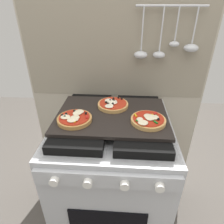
% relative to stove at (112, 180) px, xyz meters
% --- Properties ---
extents(ground_plane, '(4.00, 4.00, 0.00)m').
position_rel_stove_xyz_m(ground_plane, '(0.00, 0.00, -0.45)').
color(ground_plane, '#4C4742').
extents(kitchen_backsplash, '(1.10, 0.09, 1.55)m').
position_rel_stove_xyz_m(kitchen_backsplash, '(0.00, 0.34, 0.34)').
color(kitchen_backsplash, '#B2A893').
rests_on(kitchen_backsplash, ground_plane).
extents(stove, '(0.60, 0.64, 0.90)m').
position_rel_stove_xyz_m(stove, '(0.00, 0.00, 0.00)').
color(stove, '#B7BABF').
rests_on(stove, ground_plane).
extents(baking_tray, '(0.54, 0.38, 0.02)m').
position_rel_stove_xyz_m(baking_tray, '(0.00, 0.00, 0.46)').
color(baking_tray, black).
rests_on(baking_tray, stove).
extents(pizza_left, '(0.16, 0.16, 0.03)m').
position_rel_stove_xyz_m(pizza_left, '(-0.17, -0.08, 0.48)').
color(pizza_left, '#C18947').
rests_on(pizza_left, baking_tray).
extents(pizza_right, '(0.16, 0.16, 0.03)m').
position_rel_stove_xyz_m(pizza_right, '(0.17, -0.06, 0.48)').
color(pizza_right, tan).
rests_on(pizza_right, baking_tray).
extents(pizza_center, '(0.16, 0.16, 0.03)m').
position_rel_stove_xyz_m(pizza_center, '(0.00, 0.08, 0.48)').
color(pizza_center, tan).
rests_on(pizza_center, baking_tray).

